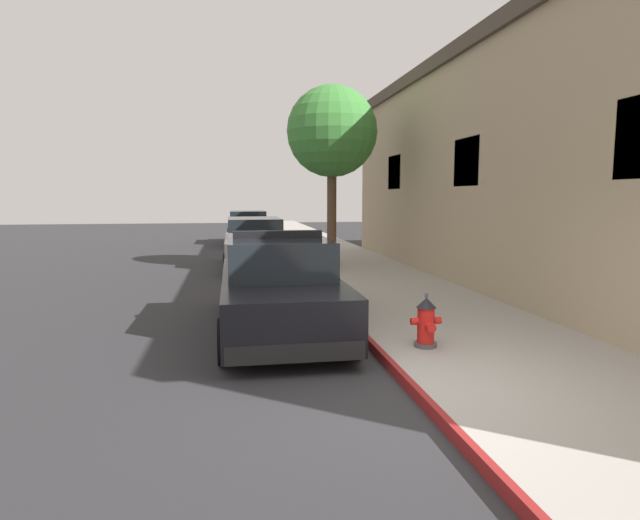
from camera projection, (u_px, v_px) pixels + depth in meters
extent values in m
cube|color=#2B2B2D|center=(150.00, 279.00, 15.08)|extent=(34.31, 60.00, 0.20)
cube|color=#9E9991|center=(355.00, 268.00, 16.05)|extent=(3.29, 60.00, 0.14)
cube|color=maroon|center=(300.00, 270.00, 15.77)|extent=(0.08, 60.00, 0.14)
cube|color=tan|center=(619.00, 175.00, 12.78)|extent=(7.87, 19.42, 5.51)
cube|color=#473D33|center=(627.00, 49.00, 12.43)|extent=(8.11, 19.66, 0.36)
cube|color=black|center=(467.00, 162.00, 12.10)|extent=(0.06, 1.30, 1.10)
cube|color=black|center=(395.00, 172.00, 17.43)|extent=(0.06, 1.30, 1.10)
cube|color=black|center=(279.00, 297.00, 8.86)|extent=(1.84, 4.80, 0.76)
cube|color=black|center=(277.00, 255.00, 8.93)|extent=(1.64, 2.50, 0.60)
cube|color=black|center=(295.00, 352.00, 6.60)|extent=(1.76, 0.16, 0.24)
cube|color=black|center=(269.00, 288.00, 11.18)|extent=(1.76, 0.16, 0.24)
cylinder|color=black|center=(228.00, 295.00, 10.41)|extent=(0.22, 0.64, 0.64)
cylinder|color=black|center=(314.00, 292.00, 10.70)|extent=(0.22, 0.64, 0.64)
cylinder|color=black|center=(226.00, 341.00, 7.09)|extent=(0.22, 0.64, 0.64)
cylinder|color=black|center=(351.00, 336.00, 7.37)|extent=(0.22, 0.64, 0.64)
cube|color=black|center=(278.00, 234.00, 8.83)|extent=(1.48, 0.20, 0.12)
cube|color=red|center=(256.00, 234.00, 8.78)|extent=(0.44, 0.18, 0.11)
cube|color=#1E33E0|center=(298.00, 234.00, 8.89)|extent=(0.44, 0.18, 0.11)
cube|color=#B2B5BA|center=(255.00, 249.00, 16.86)|extent=(1.84, 4.80, 0.76)
cube|color=black|center=(254.00, 227.00, 16.93)|extent=(1.64, 2.50, 0.60)
cube|color=black|center=(259.00, 267.00, 14.60)|extent=(1.76, 0.16, 0.24)
cube|color=black|center=(252.00, 250.00, 19.18)|extent=(1.76, 0.16, 0.24)
cylinder|color=black|center=(228.00, 252.00, 18.42)|extent=(0.22, 0.64, 0.64)
cylinder|color=black|center=(277.00, 251.00, 18.70)|extent=(0.22, 0.64, 0.64)
cylinder|color=black|center=(227.00, 264.00, 15.09)|extent=(0.22, 0.64, 0.64)
cylinder|color=black|center=(287.00, 263.00, 15.37)|extent=(0.22, 0.64, 0.64)
cube|color=navy|center=(248.00, 232.00, 25.10)|extent=(1.84, 4.80, 0.76)
cube|color=black|center=(248.00, 217.00, 25.17)|extent=(1.64, 2.50, 0.60)
cube|color=black|center=(250.00, 241.00, 22.84)|extent=(1.76, 0.16, 0.24)
cube|color=black|center=(246.00, 234.00, 27.42)|extent=(1.76, 0.16, 0.24)
cylinder|color=black|center=(230.00, 235.00, 26.66)|extent=(0.22, 0.64, 0.64)
cylinder|color=black|center=(264.00, 234.00, 26.94)|extent=(0.22, 0.64, 0.64)
cylinder|color=black|center=(230.00, 240.00, 23.33)|extent=(0.22, 0.64, 0.64)
cylinder|color=black|center=(269.00, 240.00, 23.61)|extent=(0.22, 0.64, 0.64)
cylinder|color=#4C4C51|center=(425.00, 344.00, 7.46)|extent=(0.32, 0.32, 0.06)
cylinder|color=red|center=(426.00, 325.00, 7.43)|extent=(0.24, 0.24, 0.50)
cone|color=black|center=(426.00, 303.00, 7.39)|extent=(0.28, 0.28, 0.14)
cylinder|color=#4C4C51|center=(427.00, 296.00, 7.38)|extent=(0.05, 0.05, 0.06)
cylinder|color=red|center=(414.00, 321.00, 7.39)|extent=(0.10, 0.10, 0.10)
cylinder|color=red|center=(437.00, 320.00, 7.45)|extent=(0.10, 0.10, 0.10)
cylinder|color=red|center=(431.00, 327.00, 7.25)|extent=(0.13, 0.12, 0.13)
cylinder|color=brown|center=(332.00, 215.00, 15.90)|extent=(0.28, 0.28, 3.07)
sphere|color=#387A33|center=(332.00, 131.00, 15.61)|extent=(2.68, 2.68, 2.68)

